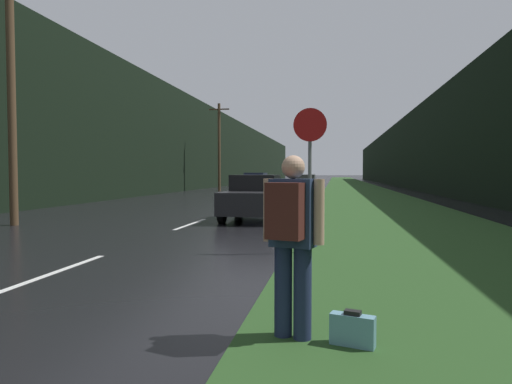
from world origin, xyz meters
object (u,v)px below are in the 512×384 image
(stop_sign, at_px, (310,166))
(suitcase, at_px, (353,331))
(hitchhiker_with_backpack, at_px, (292,235))
(car_oncoming, at_px, (256,183))
(car_passing_far, at_px, (306,182))
(car_passing_near, at_px, (255,197))

(stop_sign, height_order, suitcase, stop_sign)
(hitchhiker_with_backpack, relative_size, suitcase, 4.16)
(car_oncoming, bearing_deg, car_passing_far, 65.83)
(car_passing_near, xyz_separation_m, car_oncoming, (-3.45, 20.24, 0.05))
(suitcase, xyz_separation_m, car_passing_near, (-2.83, 11.06, 0.59))
(suitcase, xyz_separation_m, car_oncoming, (-6.29, 31.30, 0.64))
(car_passing_far, bearing_deg, hitchhiker_with_backpack, 93.34)
(stop_sign, xyz_separation_m, suitcase, (0.65, -4.83, -1.57))
(stop_sign, bearing_deg, car_passing_near, 109.30)
(stop_sign, height_order, car_passing_far, stop_sign)
(suitcase, bearing_deg, stop_sign, 113.62)
(suitcase, height_order, car_passing_far, car_passing_far)
(car_passing_near, bearing_deg, car_passing_far, -90.00)
(hitchhiker_with_backpack, xyz_separation_m, car_passing_far, (-2.27, 38.90, -0.28))
(car_passing_near, bearing_deg, stop_sign, 109.30)
(stop_sign, relative_size, hitchhiker_with_backpack, 1.63)
(hitchhiker_with_backpack, xyz_separation_m, car_oncoming, (-5.72, 31.21, -0.21))
(hitchhiker_with_backpack, xyz_separation_m, suitcase, (0.57, -0.09, -0.85))
(stop_sign, relative_size, suitcase, 6.78)
(car_passing_near, height_order, car_oncoming, car_oncoming)
(stop_sign, relative_size, car_oncoming, 0.62)
(car_passing_far, xyz_separation_m, car_oncoming, (-3.45, -7.69, 0.07))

